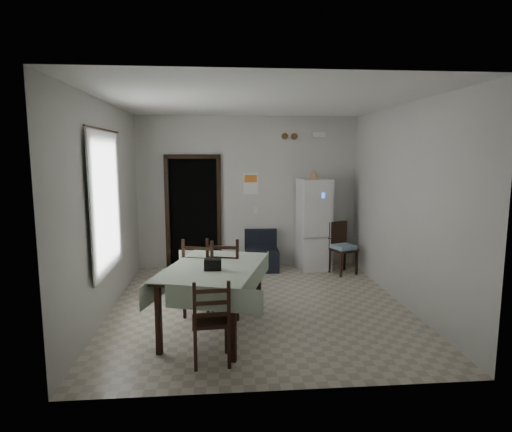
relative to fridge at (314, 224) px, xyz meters
The scene contains 25 objects.
ground 2.44m from the fridge, 122.43° to the right, with size 4.50×4.50×0.00m, color #B0A590.
ceiling 3.06m from the fridge, 122.43° to the right, with size 4.20×4.50×0.02m, color white, non-canonical shape.
wall_back 1.40m from the fridge, 165.37° to the left, with size 4.20×0.02×2.90m, color beige, non-canonical shape.
wall_front 4.40m from the fridge, 106.35° to the right, with size 4.20×0.02×2.90m, color beige, non-canonical shape.
wall_left 3.89m from the fridge, 149.88° to the right, with size 0.02×4.50×2.90m, color beige, non-canonical shape.
wall_right 2.20m from the fridge, 65.64° to the right, with size 0.02×4.50×2.90m, color beige, non-canonical shape.
doorway 2.34m from the fridge, 167.06° to the left, with size 1.06×0.52×2.22m.
window_recess 4.05m from the fridge, 147.75° to the right, with size 0.10×1.20×1.60m, color silver.
curtain 3.96m from the fridge, 146.89° to the right, with size 0.02×1.45×1.85m, color white.
curtain_rod 4.22m from the fridge, 146.81° to the right, with size 0.02×0.02×1.60m, color black.
calendar 1.43m from the fridge, 165.33° to the left, with size 0.28×0.02×0.40m, color white.
calendar_image 1.49m from the fridge, 165.60° to the left, with size 0.24×0.01×0.14m, color orange.
light_switch 1.14m from the fridge, 164.03° to the left, with size 0.08×0.02×0.12m, color beige.
vent_left 1.76m from the fridge, 149.90° to the left, with size 0.12×0.12×0.03m, color brown.
vent_right 1.72m from the fridge, 138.62° to the left, with size 0.12×0.12×0.03m, color brown.
emergency_light 1.71m from the fridge, 66.15° to the left, with size 0.25×0.07×0.09m, color white.
fridge is the anchor object (origin of this frame).
tan_cone 0.96m from the fridge, 120.57° to the right, with size 0.24×0.24×0.19m, color tan.
navy_seat 1.11m from the fridge, behind, with size 0.62×0.60×0.75m, color black, non-canonical shape.
corner_chair 0.72m from the fridge, 37.62° to the right, with size 0.41×0.41×0.95m, color black, non-canonical shape.
dining_table 3.38m from the fridge, 123.74° to the right, with size 1.06×1.61×0.84m, color #A9BCA1, non-canonical shape.
black_bag 3.51m from the fridge, 122.20° to the right, with size 0.20×0.12×0.13m, color black.
dining_chair_far_left 2.99m from the fridge, 132.74° to the right, with size 0.46×0.46×1.08m, color black, non-canonical shape.
dining_chair_far_right 2.81m from the fridge, 127.60° to the right, with size 0.47×0.47×1.10m, color black, non-canonical shape.
dining_chair_near_head 4.05m from the fridge, 117.90° to the right, with size 0.40×0.40×0.93m, color black, non-canonical shape.
Camera 1 is at (-0.56, -5.93, 2.19)m, focal length 30.00 mm.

